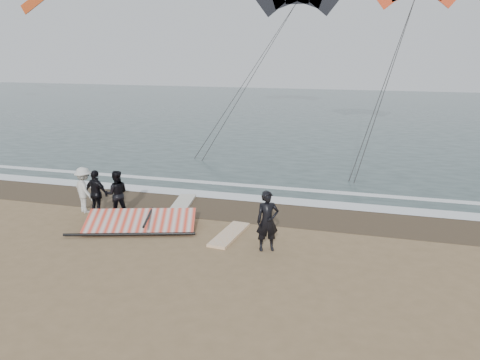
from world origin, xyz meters
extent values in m
plane|color=#8C704C|center=(0.00, 0.00, 0.00)|extent=(120.00, 120.00, 0.00)
cube|color=#233838|center=(0.00, 33.00, 0.01)|extent=(120.00, 54.00, 0.02)
cube|color=#4C3D2B|center=(0.00, 4.50, 0.01)|extent=(120.00, 2.80, 0.01)
cube|color=white|center=(0.00, 5.90, 0.03)|extent=(120.00, 0.90, 0.01)
cube|color=white|center=(0.00, 7.60, 0.03)|extent=(120.00, 0.45, 0.01)
imported|color=black|center=(1.71, 1.13, 0.93)|extent=(0.80, 0.69, 1.86)
cube|color=silver|center=(0.29, 1.89, 0.04)|extent=(0.85, 2.25, 0.09)
cube|color=beige|center=(-2.36, 4.28, 0.05)|extent=(1.04, 2.54, 0.10)
imported|color=black|center=(-4.16, 2.59, 0.86)|extent=(1.04, 0.97, 1.72)
imported|color=black|center=(-4.86, 2.39, 0.87)|extent=(1.08, 0.63, 1.74)
imported|color=silver|center=(-5.56, 2.69, 0.86)|extent=(1.28, 1.14, 1.72)
cube|color=black|center=(-3.00, 2.28, 0.05)|extent=(2.58, 1.31, 0.10)
cube|color=#F84129|center=(-2.80, 1.68, 0.30)|extent=(3.93, 2.43, 0.39)
cylinder|color=black|center=(-2.80, 0.90, 0.11)|extent=(4.10, 1.33, 0.10)
cylinder|color=black|center=(-2.50, 1.68, 0.45)|extent=(0.61, 1.78, 0.08)
cylinder|color=#262626|center=(5.12, 13.32, 4.47)|extent=(0.04, 0.04, 12.10)
cylinder|color=#262626|center=(5.24, 13.19, 4.47)|extent=(0.04, 0.04, 12.22)
cylinder|color=#262626|center=(-2.96, 19.89, 4.81)|extent=(0.04, 0.04, 19.47)
cylinder|color=#262626|center=(-3.26, 20.11, 4.81)|extent=(0.04, 0.04, 19.19)
cube|color=#C64317|center=(-26.49, 28.00, 10.13)|extent=(3.06, 0.12, 2.25)
camera|label=1|loc=(4.40, -11.74, 5.91)|focal=35.00mm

